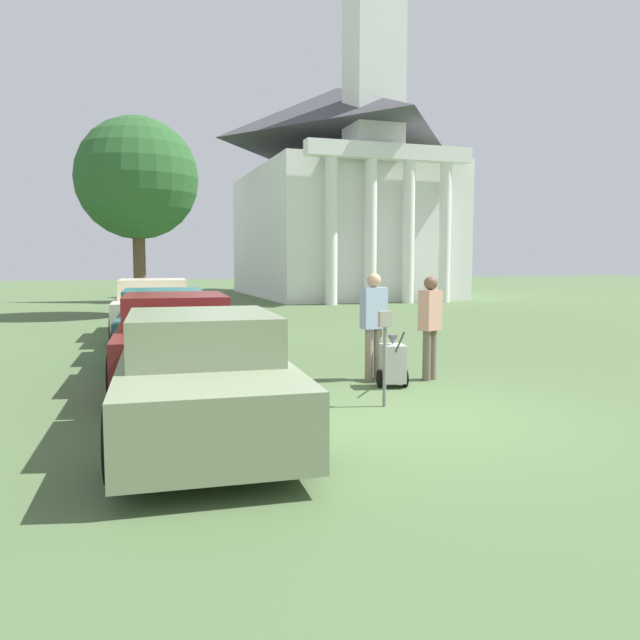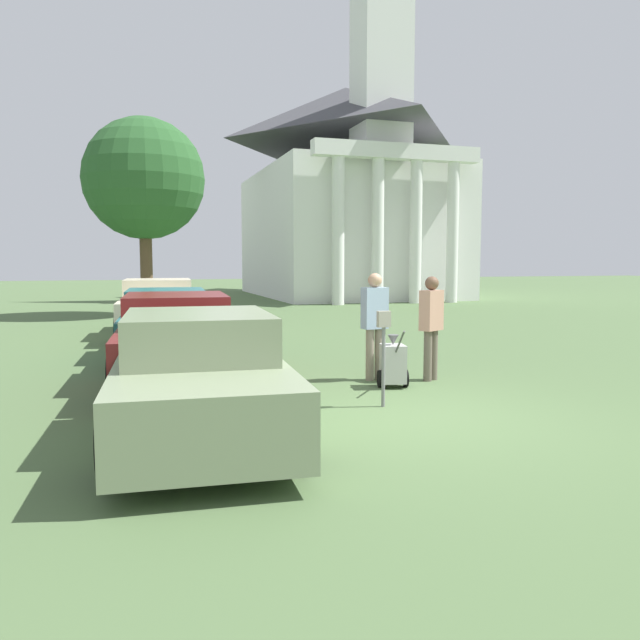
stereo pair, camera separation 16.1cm
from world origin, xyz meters
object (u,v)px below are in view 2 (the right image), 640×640
(parked_car_sage, at_px, (198,376))
(parked_car_cream, at_px, (158,309))
(person_worker, at_px, (375,319))
(equipment_cart, at_px, (393,363))
(person_supervisor, at_px, (431,321))
(church, at_px, (348,181))
(parked_car_teal, at_px, (167,324))
(parking_meter, at_px, (384,340))
(parked_car_maroon, at_px, (177,340))

(parked_car_sage, distance_m, parked_car_cream, 9.97)
(person_worker, distance_m, equipment_cart, 0.92)
(person_supervisor, distance_m, church, 25.87)
(parked_car_teal, relative_size, church, 0.19)
(parked_car_sage, distance_m, parked_car_teal, 6.25)
(person_supervisor, xyz_separation_m, church, (7.14, 24.26, 5.45))
(parked_car_cream, xyz_separation_m, church, (11.23, 16.41, 5.75))
(parking_meter, xyz_separation_m, church, (8.65, 25.79, 5.53))
(parked_car_sage, height_order, parked_car_teal, parked_car_sage)
(parked_car_cream, height_order, person_supervisor, person_supervisor)
(equipment_cart, bearing_deg, person_supervisor, 34.21)
(parked_car_sage, distance_m, person_supervisor, 4.62)
(parked_car_maroon, xyz_separation_m, church, (11.23, 23.01, 5.77))
(person_supervisor, bearing_deg, person_worker, -47.99)
(parked_car_sage, relative_size, parked_car_cream, 0.97)
(parked_car_sage, distance_m, parked_car_maroon, 3.38)
(parked_car_sage, relative_size, person_worker, 2.68)
(parking_meter, xyz_separation_m, equipment_cart, (0.66, 1.18, -0.54))
(church, bearing_deg, person_worker, -108.55)
(parking_meter, bearing_deg, person_worker, 71.63)
(parked_car_cream, relative_size, equipment_cart, 4.95)
(parked_car_cream, xyz_separation_m, person_supervisor, (4.09, -7.85, 0.30))
(parked_car_sage, bearing_deg, church, 70.33)
(person_worker, bearing_deg, parked_car_maroon, -24.11)
(person_worker, xyz_separation_m, person_supervisor, (0.90, -0.30, -0.03))
(parked_car_maroon, bearing_deg, parked_car_sage, -86.61)
(parked_car_teal, relative_size, parked_car_cream, 0.99)
(equipment_cart, height_order, church, church)
(parked_car_maroon, distance_m, equipment_cart, 3.64)
(parked_car_maroon, xyz_separation_m, equipment_cart, (3.25, -1.61, -0.30))
(equipment_cart, distance_m, church, 26.58)
(church, bearing_deg, parked_car_cream, -124.38)
(parked_car_teal, bearing_deg, parked_car_sage, -86.61)
(parked_car_teal, distance_m, parking_meter, 6.22)
(parked_car_cream, distance_m, equipment_cart, 8.83)
(parked_car_sage, xyz_separation_m, person_supervisor, (4.09, 2.12, 0.33))
(parked_car_cream, distance_m, person_worker, 8.20)
(parked_car_maroon, bearing_deg, person_supervisor, -13.72)
(person_worker, relative_size, equipment_cart, 1.80)
(parked_car_teal, distance_m, parked_car_cream, 3.72)
(parked_car_sage, relative_size, church, 0.19)
(equipment_cart, bearing_deg, parked_car_sage, -139.70)
(parked_car_cream, distance_m, church, 20.70)
(parking_meter, bearing_deg, church, 71.46)
(parked_car_teal, height_order, church, church)
(person_supervisor, bearing_deg, parked_car_teal, -74.83)
(parked_car_teal, bearing_deg, church, 64.24)
(equipment_cart, bearing_deg, parked_car_maroon, 165.31)
(parked_car_maroon, distance_m, church, 26.24)
(parked_car_cream, relative_size, parking_meter, 3.74)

